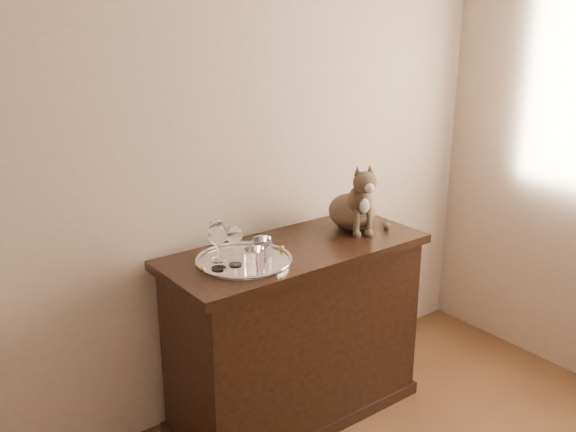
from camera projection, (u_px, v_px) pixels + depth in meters
name	position (u px, v px, depth m)	size (l,w,h in m)	color
wall_back	(129.00, 140.00, 2.54)	(4.00, 0.10, 2.70)	tan
sideboard	(295.00, 333.00, 2.94)	(1.20, 0.50, 0.85)	black
tray	(244.00, 261.00, 2.64)	(0.40, 0.40, 0.01)	silver
wine_glass_a	(217.00, 240.00, 2.61)	(0.07, 0.07, 0.18)	white
wine_glass_c	(218.00, 246.00, 2.53)	(0.07, 0.07, 0.19)	silver
wine_glass_d	(235.00, 245.00, 2.57)	(0.06, 0.06, 0.17)	white
tumbler_a	(262.00, 249.00, 2.63)	(0.08, 0.08, 0.09)	white
tumbler_b	(255.00, 260.00, 2.51)	(0.08, 0.08, 0.10)	silver
cat	(352.00, 195.00, 3.00)	(0.33, 0.31, 0.33)	brown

